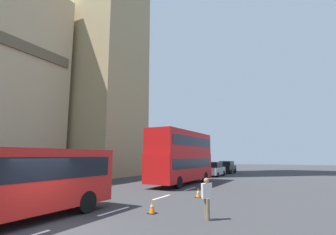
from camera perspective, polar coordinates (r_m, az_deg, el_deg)
ground_plane at (r=10.53m, az=-25.31°, el=-22.31°), size 160.00×160.00×0.00m
lane_centre_marking at (r=11.24m, az=-20.33°, el=-21.64°), size 34.40×0.16×0.01m
double_decker_bus at (r=23.99m, az=3.23°, el=-8.59°), size 9.86×2.54×4.90m
sedan_lead at (r=33.84m, az=10.59°, el=-11.58°), size 4.40×1.86×1.85m
sedan_trailing at (r=40.24m, az=13.46°, el=-11.04°), size 4.40×1.86×1.85m
traffic_cone_middle at (r=12.10m, az=-3.65°, el=-19.85°), size 0.36×0.36×0.58m
traffic_cone_east at (r=16.58m, az=6.95°, el=-16.82°), size 0.36×0.36×0.58m
pedestrian_by_kerb at (r=10.94m, az=8.89°, el=-17.59°), size 0.44×0.46×1.69m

